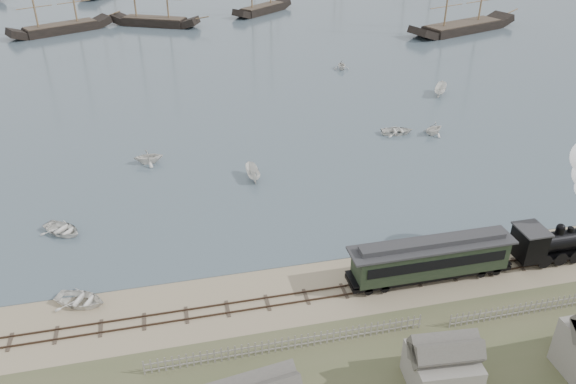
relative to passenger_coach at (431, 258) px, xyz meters
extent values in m
plane|color=tan|center=(-5.95, 2.00, -2.03)|extent=(600.00, 600.00, 0.00)
cube|color=#3B2B20|center=(-5.95, -0.50, -1.93)|extent=(120.00, 0.08, 0.12)
cube|color=#3B2B20|center=(-5.95, 0.50, -1.93)|extent=(120.00, 0.08, 0.12)
cube|color=#3A2E25|center=(-5.95, 0.00, -2.00)|extent=(120.00, 1.80, 0.06)
cube|color=black|center=(11.40, 0.00, -1.27)|extent=(7.46, 2.19, 0.27)
cylinder|color=black|center=(10.96, 0.00, -0.17)|extent=(4.61, 1.65, 1.65)
cube|color=black|center=(8.55, 0.00, 0.05)|extent=(1.98, 2.41, 2.52)
cube|color=#303033|center=(8.55, 0.00, 1.37)|extent=(2.19, 2.63, 0.13)
sphere|color=black|center=(11.18, 0.00, 1.11)|extent=(0.70, 0.70, 0.70)
cube|color=black|center=(0.00, 0.00, -1.35)|extent=(13.16, 2.16, 0.33)
cube|color=black|center=(0.00, 0.00, -0.04)|extent=(12.22, 2.35, 2.35)
cube|color=black|center=(0.00, -1.19, 0.20)|extent=(11.28, 0.06, 0.85)
cube|color=black|center=(0.00, 1.19, 0.20)|extent=(11.28, 0.06, 0.85)
cube|color=#303033|center=(0.00, 0.00, 1.19)|extent=(13.16, 2.54, 0.17)
cube|color=#303033|center=(0.00, 0.00, 1.47)|extent=(11.75, 1.13, 0.42)
imported|color=white|center=(-26.52, 3.03, -1.63)|extent=(4.20, 4.70, 0.80)
imported|color=white|center=(-28.90, 13.20, -1.57)|extent=(4.65, 4.74, 0.80)
imported|color=white|center=(-21.19, 25.64, -1.13)|extent=(2.82, 3.24, 1.68)
imported|color=white|center=(-10.66, 19.50, -1.32)|extent=(3.43, 1.47, 1.29)
imported|color=white|center=(8.64, 27.01, -1.56)|extent=(3.26, 4.24, 0.81)
imported|color=white|center=(12.90, 25.84, -1.20)|extent=(3.54, 3.73, 1.55)
imported|color=white|center=(20.10, 38.68, -1.20)|extent=(4.10, 3.53, 1.53)
imported|color=white|center=(9.98, 53.47, -1.24)|extent=(3.09, 2.77, 1.46)
camera|label=1|loc=(-18.75, -31.84, 25.93)|focal=35.00mm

